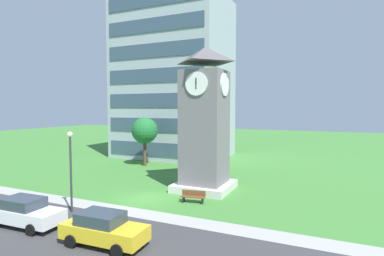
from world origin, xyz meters
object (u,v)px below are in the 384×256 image
(park_bench, at_px, (193,196))
(parked_car_white, at_px, (25,212))
(street_lamp, at_px, (71,162))
(tree_by_building, at_px, (145,131))
(parked_car_yellow, at_px, (104,229))
(clock_tower, at_px, (205,126))

(park_bench, relative_size, parked_car_white, 0.39)
(street_lamp, relative_size, parked_car_white, 1.15)
(park_bench, relative_size, tree_by_building, 0.31)
(street_lamp, distance_m, parked_car_white, 3.94)
(park_bench, bearing_deg, street_lamp, -141.22)
(street_lamp, xyz_separation_m, parked_car_yellow, (5.27, -3.01, -2.54))
(street_lamp, xyz_separation_m, parked_car_white, (-0.66, -2.93, -2.54))
(clock_tower, height_order, parked_car_yellow, clock_tower)
(clock_tower, xyz_separation_m, tree_by_building, (-10.63, 7.01, -1.20))
(clock_tower, xyz_separation_m, park_bench, (0.62, -3.76, -5.00))
(parked_car_yellow, bearing_deg, clock_tower, 86.76)
(clock_tower, bearing_deg, tree_by_building, 146.61)
(parked_car_yellow, bearing_deg, parked_car_white, 179.26)
(park_bench, distance_m, parked_car_white, 10.95)
(clock_tower, distance_m, parked_car_white, 14.44)
(clock_tower, bearing_deg, parked_car_white, -118.89)
(tree_by_building, bearing_deg, parked_car_white, -78.05)
(street_lamp, xyz_separation_m, tree_by_building, (-4.67, 16.05, 0.86))
(parked_car_yellow, bearing_deg, tree_by_building, 117.55)
(street_lamp, relative_size, parked_car_yellow, 1.20)
(park_bench, bearing_deg, clock_tower, 99.37)
(park_bench, relative_size, parked_car_yellow, 0.41)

